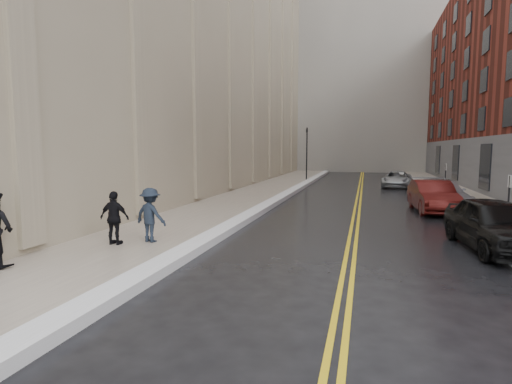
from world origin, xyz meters
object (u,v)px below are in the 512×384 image
Objects in this scene: car_silver_near at (441,194)px; car_maroon at (433,196)px; pedestrian_b at (151,215)px; pedestrian_c at (115,218)px; car_silver_far at (397,179)px; car_black at (495,224)px.

car_maroon is at bearing -118.10° from car_silver_near.
pedestrian_b reaches higher than car_maroon.
car_silver_far is at bearing -113.44° from pedestrian_c.
car_black is 1.02× the size of car_silver_far.
pedestrian_c is at bearing -139.84° from car_silver_near.
car_silver_far is (-0.74, 13.46, -0.13)m from car_maroon.
car_silver_near is at bearing 83.35° from car_black.
pedestrian_c reaches higher than car_silver_near.
pedestrian_b is at bearing -145.78° from pedestrian_c.
car_maroon is at bearing -78.91° from car_silver_far.
car_maroon reaches higher than car_silver_far.
car_silver_far is at bearing -99.39° from pedestrian_b.
car_silver_near reaches higher than car_silver_far.
car_silver_far is at bearing 89.70° from car_silver_near.
pedestrian_b is at bearing -174.11° from car_black.
car_maroon is 0.91× the size of car_silver_near.
car_black is 10.88m from pedestrian_b.
car_black is 21.27m from car_silver_far.
pedestrian_b is (-10.62, -11.78, 0.26)m from car_silver_near.
car_silver_near is at bearing -120.03° from pedestrian_b.
car_black reaches higher than car_silver_far.
pedestrian_c is at bearing -104.78° from car_silver_far.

